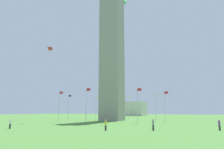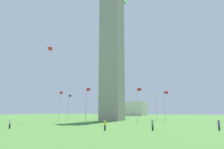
% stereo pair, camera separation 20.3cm
% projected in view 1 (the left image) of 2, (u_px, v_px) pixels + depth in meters
% --- Properties ---
extents(ground_plane, '(260.00, 260.00, 0.00)m').
position_uv_depth(ground_plane, '(112.00, 121.00, 64.29)').
color(ground_plane, '#477A33').
extents(obelisk_monument, '(6.39, 6.39, 58.09)m').
position_uv_depth(obelisk_monument, '(112.00, 32.00, 69.31)').
color(obelisk_monument, gray).
rests_on(obelisk_monument, ground).
extents(flagpole_n, '(1.12, 0.14, 8.58)m').
position_uv_depth(flagpole_n, '(165.00, 105.00, 58.93)').
color(flagpole_n, silver).
rests_on(flagpole_n, ground).
extents(flagpole_ne, '(1.12, 0.14, 8.58)m').
position_uv_depth(flagpole_ne, '(156.00, 106.00, 71.16)').
color(flagpole_ne, silver).
rests_on(flagpole_ne, ground).
extents(flagpole_e, '(1.12, 0.14, 8.58)m').
position_uv_depth(flagpole_e, '(128.00, 106.00, 79.82)').
color(flagpole_e, silver).
rests_on(flagpole_e, ground).
extents(flagpole_se, '(1.12, 0.14, 8.58)m').
position_uv_depth(flagpole_se, '(96.00, 106.00, 79.85)').
color(flagpole_se, silver).
rests_on(flagpole_se, ground).
extents(flagpole_s, '(1.12, 0.14, 8.58)m').
position_uv_depth(flagpole_s, '(68.00, 106.00, 71.23)').
color(flagpole_s, silver).
rests_on(flagpole_s, ground).
extents(flagpole_sw, '(1.12, 0.14, 8.58)m').
position_uv_depth(flagpole_sw, '(59.00, 105.00, 59.00)').
color(flagpole_sw, silver).
rests_on(flagpole_sw, ground).
extents(flagpole_w, '(1.12, 0.14, 8.58)m').
position_uv_depth(flagpole_w, '(86.00, 104.00, 50.33)').
color(flagpole_w, silver).
rests_on(flagpole_w, ground).
extents(flagpole_nw, '(1.12, 0.14, 8.58)m').
position_uv_depth(flagpole_nw, '(138.00, 104.00, 50.30)').
color(flagpole_nw, silver).
rests_on(flagpole_nw, ground).
extents(person_white_shirt, '(0.32, 0.32, 1.69)m').
position_uv_depth(person_white_shirt, '(10.00, 124.00, 35.48)').
color(person_white_shirt, '#2D2D38').
rests_on(person_white_shirt, ground).
extents(person_yellow_shirt, '(0.32, 0.32, 1.66)m').
position_uv_depth(person_yellow_shirt, '(106.00, 125.00, 32.01)').
color(person_yellow_shirt, '#2D2D38').
rests_on(person_yellow_shirt, ground).
extents(person_gray_shirt, '(0.32, 0.32, 1.79)m').
position_uv_depth(person_gray_shirt, '(153.00, 125.00, 32.33)').
color(person_gray_shirt, '#2D2D38').
rests_on(person_gray_shirt, ground).
extents(person_purple_shirt, '(0.32, 0.32, 1.70)m').
position_uv_depth(person_purple_shirt, '(219.00, 125.00, 32.29)').
color(person_purple_shirt, '#2D2D38').
rests_on(person_purple_shirt, ground).
extents(kite_green_box, '(1.11, 1.03, 2.11)m').
position_uv_depth(kite_green_box, '(125.00, 2.00, 59.68)').
color(kite_green_box, green).
extents(kite_red_diamond, '(1.44, 1.31, 2.05)m').
position_uv_depth(kite_red_diamond, '(50.00, 49.00, 59.03)').
color(kite_red_diamond, red).
extents(distant_building, '(27.26, 15.17, 8.69)m').
position_uv_depth(distant_building, '(124.00, 109.00, 135.87)').
color(distant_building, beige).
rests_on(distant_building, ground).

